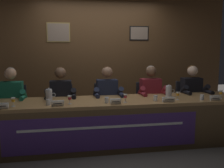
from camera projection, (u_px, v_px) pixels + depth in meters
The scene contains 29 objects.
ground_plane at pixel (112, 144), 4.12m from camera, with size 12.00×12.00×0.00m, color #4C4742.
wall_back_panelled at pixel (100, 59), 5.40m from camera, with size 5.50×0.14×2.60m.
conference_table at pixel (113, 115), 3.93m from camera, with size 4.30×0.87×0.73m.
chair_far_left at pixel (14, 113), 4.39m from camera, with size 0.44×0.45×0.90m.
panelist_far_left at pixel (11, 99), 4.15m from camera, with size 0.51×0.48×1.22m.
nameplate_far_left at pixel (1, 106), 3.40m from camera, with size 0.18×0.06×0.08m.
juice_glass_far_left at pixel (13, 100), 3.54m from camera, with size 0.06×0.06×0.12m.
chair_left at pixel (62, 111), 4.53m from camera, with size 0.44×0.45×0.90m.
panelist_left at pixel (61, 98), 4.29m from camera, with size 0.51×0.48×1.22m.
nameplate_left at pixel (58, 103), 3.56m from camera, with size 0.18×0.06×0.08m.
juice_glass_left at pixel (70, 98), 3.70m from camera, with size 0.06×0.06×0.12m.
water_cup_left at pixel (48, 103), 3.62m from camera, with size 0.06×0.06×0.08m.
chair_center at pixel (106, 109), 4.66m from camera, with size 0.44×0.45×0.90m.
panelist_center at pixel (108, 96), 4.43m from camera, with size 0.51×0.48×1.22m.
nameplate_center at pixel (116, 101), 3.69m from camera, with size 0.16×0.06×0.08m.
juice_glass_center at pixel (125, 97), 3.81m from camera, with size 0.06×0.06×0.12m.
water_cup_center at pixel (107, 100), 3.78m from camera, with size 0.06×0.06×0.08m.
chair_right at pixel (148, 107), 4.80m from camera, with size 0.44×0.45×0.90m.
panelist_right at pixel (152, 95), 4.57m from camera, with size 0.51×0.48×1.22m.
nameplate_right at pixel (169, 100), 3.83m from camera, with size 0.19×0.06×0.08m.
juice_glass_right at pixel (178, 94), 4.01m from camera, with size 0.06×0.06×0.12m.
water_cup_right at pixel (155, 98), 3.93m from camera, with size 0.06×0.06×0.08m.
chair_far_right at pixel (188, 105), 4.94m from camera, with size 0.44×0.45×0.90m.
panelist_far_right at pixel (193, 93), 4.71m from camera, with size 0.51×0.48×1.22m.
nameplate_far_right at pixel (215, 98), 3.95m from camera, with size 0.16×0.06×0.08m.
juice_glass_far_right at pixel (221, 93), 4.14m from camera, with size 0.06×0.06×0.12m.
water_cup_far_right at pixel (202, 98), 3.99m from camera, with size 0.06×0.06×0.08m.
water_pitcher_left_side at pixel (49, 95), 3.87m from camera, with size 0.15×0.10×0.21m.
water_pitcher_right_side at pixel (169, 91), 4.23m from camera, with size 0.15×0.10×0.21m.
Camera 1 is at (-0.69, -3.89, 1.52)m, focal length 40.99 mm.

